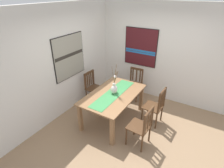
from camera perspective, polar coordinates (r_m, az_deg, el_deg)
The scene contains 12 objects.
ground_plane at distance 4.47m, azimuth 5.43°, elevation -14.15°, with size 6.40×6.40×0.03m, color #8E7051.
wall_back at distance 4.72m, azimuth -14.57°, elevation 6.84°, with size 6.40×0.12×2.70m, color silver.
wall_side at distance 5.35m, azimuth 15.10°, elevation 9.18°, with size 0.12×6.40×2.70m, color silver.
dining_table at distance 4.39m, azimuth 0.40°, elevation -4.23°, with size 1.65×1.00×0.74m.
table_runner at distance 4.34m, azimuth 0.41°, elevation -3.01°, with size 1.52×0.36×0.01m, color #388447.
centerpiece_vase at distance 4.29m, azimuth 0.67°, elevation -1.34°, with size 0.19×0.21×0.74m.
chair_0 at distance 4.48m, azimuth 13.35°, elevation -6.64°, with size 0.44×0.44×0.95m.
chair_1 at distance 5.45m, azimuth 6.94°, elevation 0.28°, with size 0.44×0.44×0.90m.
chair_2 at distance 3.85m, azimuth 9.08°, elevation -12.85°, with size 0.44×0.44×0.92m.
chair_3 at distance 5.22m, azimuth -5.88°, elevation -0.80°, with size 0.44×0.44×0.92m.
painting_on_back_wall at distance 4.72m, azimuth -13.16°, elevation 8.26°, with size 1.02×0.05×1.08m.
painting_on_side_wall at distance 5.45m, azimuth 8.89°, elevation 11.17°, with size 0.05×0.97×1.09m.
Camera 1 is at (-3.05, -1.37, 2.95)m, focal length 29.46 mm.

